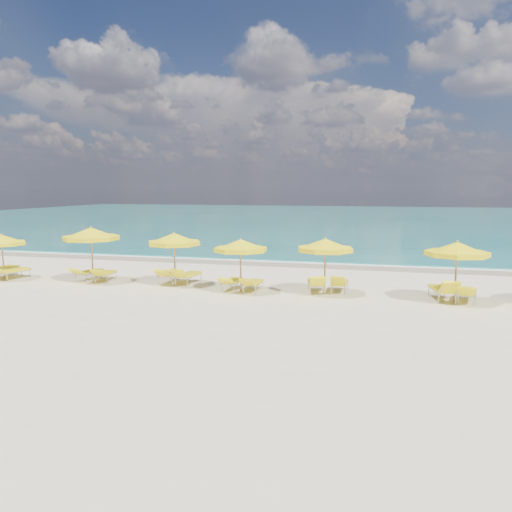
# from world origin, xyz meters

# --- Properties ---
(ground_plane) EXTENTS (120.00, 120.00, 0.00)m
(ground_plane) POSITION_xyz_m (0.00, 0.00, 0.00)
(ground_plane) COLOR beige
(ocean) EXTENTS (120.00, 80.00, 0.30)m
(ocean) POSITION_xyz_m (0.00, 48.00, 0.00)
(ocean) COLOR #136B64
(ocean) RESTS_ON ground
(wet_sand_band) EXTENTS (120.00, 2.60, 0.01)m
(wet_sand_band) POSITION_xyz_m (0.00, 7.40, 0.00)
(wet_sand_band) COLOR tan
(wet_sand_band) RESTS_ON ground
(foam_line) EXTENTS (120.00, 1.20, 0.03)m
(foam_line) POSITION_xyz_m (0.00, 8.20, 0.00)
(foam_line) COLOR white
(foam_line) RESTS_ON ground
(whitecap_near) EXTENTS (14.00, 0.36, 0.05)m
(whitecap_near) POSITION_xyz_m (-6.00, 17.00, 0.00)
(whitecap_near) COLOR white
(whitecap_near) RESTS_ON ground
(whitecap_far) EXTENTS (18.00, 0.30, 0.05)m
(whitecap_far) POSITION_xyz_m (8.00, 24.00, 0.00)
(whitecap_far) COLOR white
(whitecap_far) RESTS_ON ground
(umbrella_0) EXTENTS (2.64, 2.64, 2.08)m
(umbrella_0) POSITION_xyz_m (-11.30, -0.38, 1.77)
(umbrella_0) COLOR #9B7E4D
(umbrella_0) RESTS_ON ground
(umbrella_1) EXTENTS (3.15, 3.15, 2.46)m
(umbrella_1) POSITION_xyz_m (-7.05, 0.07, 2.10)
(umbrella_1) COLOR #9B7E4D
(umbrella_1) RESTS_ON ground
(umbrella_2) EXTENTS (2.46, 2.46, 2.28)m
(umbrella_2) POSITION_xyz_m (-3.27, 0.34, 1.94)
(umbrella_2) COLOR #9B7E4D
(umbrella_2) RESTS_ON ground
(umbrella_3) EXTENTS (2.68, 2.68, 2.16)m
(umbrella_3) POSITION_xyz_m (-0.15, -0.34, 1.84)
(umbrella_3) COLOR #9B7E4D
(umbrella_3) RESTS_ON ground
(umbrella_4) EXTENTS (2.60, 2.60, 2.23)m
(umbrella_4) POSITION_xyz_m (3.12, 0.10, 1.90)
(umbrella_4) COLOR #9B7E4D
(umbrella_4) RESTS_ON ground
(umbrella_5) EXTENTS (2.46, 2.46, 2.26)m
(umbrella_5) POSITION_xyz_m (7.85, -0.16, 1.93)
(umbrella_5) COLOR #9B7E4D
(umbrella_5) RESTS_ON ground
(lounger_0_left) EXTENTS (0.79, 2.06, 0.89)m
(lounger_0_left) POSITION_xyz_m (-11.77, -0.05, 0.25)
(lounger_0_left) COLOR #A5A8AD
(lounger_0_left) RESTS_ON ground
(lounger_0_right) EXTENTS (0.93, 1.98, 0.76)m
(lounger_0_right) POSITION_xyz_m (-10.92, -0.23, 0.23)
(lounger_0_right) COLOR #A5A8AD
(lounger_0_right) RESTS_ON ground
(lounger_1_left) EXTENTS (0.76, 1.85, 0.69)m
(lounger_1_left) POSITION_xyz_m (-7.53, 0.47, 0.21)
(lounger_1_left) COLOR #A5A8AD
(lounger_1_left) RESTS_ON ground
(lounger_1_right) EXTENTS (0.90, 1.86, 0.72)m
(lounger_1_right) POSITION_xyz_m (-6.58, 0.32, 0.21)
(lounger_1_right) COLOR #A5A8AD
(lounger_1_right) RESTS_ON ground
(lounger_2_left) EXTENTS (0.66, 1.95, 0.78)m
(lounger_2_left) POSITION_xyz_m (-3.66, 0.79, 0.23)
(lounger_2_left) COLOR #A5A8AD
(lounger_2_left) RESTS_ON ground
(lounger_2_right) EXTENTS (0.81, 1.97, 0.85)m
(lounger_2_right) POSITION_xyz_m (-2.80, 0.66, 0.24)
(lounger_2_right) COLOR #A5A8AD
(lounger_2_right) RESTS_ON ground
(lounger_3_left) EXTENTS (0.59, 1.76, 0.69)m
(lounger_3_left) POSITION_xyz_m (-0.61, -0.02, 0.21)
(lounger_3_left) COLOR #A5A8AD
(lounger_3_left) RESTS_ON ground
(lounger_3_right) EXTENTS (0.61, 1.70, 0.70)m
(lounger_3_right) POSITION_xyz_m (0.29, -0.09, 0.20)
(lounger_3_right) COLOR #A5A8AD
(lounger_3_right) RESTS_ON ground
(lounger_4_left) EXTENTS (0.99, 1.96, 0.86)m
(lounger_4_left) POSITION_xyz_m (2.77, 0.31, 0.23)
(lounger_4_left) COLOR #A5A8AD
(lounger_4_left) RESTS_ON ground
(lounger_4_right) EXTENTS (0.61, 1.68, 0.81)m
(lounger_4_right) POSITION_xyz_m (3.66, 0.66, 0.21)
(lounger_4_right) COLOR #A5A8AD
(lounger_4_right) RESTS_ON ground
(lounger_5_left) EXTENTS (0.99, 1.99, 0.94)m
(lounger_5_left) POSITION_xyz_m (7.44, 0.08, 0.24)
(lounger_5_left) COLOR #A5A8AD
(lounger_5_left) RESTS_ON ground
(lounger_5_right) EXTENTS (0.92, 1.82, 0.77)m
(lounger_5_right) POSITION_xyz_m (8.30, 0.04, 0.21)
(lounger_5_right) COLOR #A5A8AD
(lounger_5_right) RESTS_ON ground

